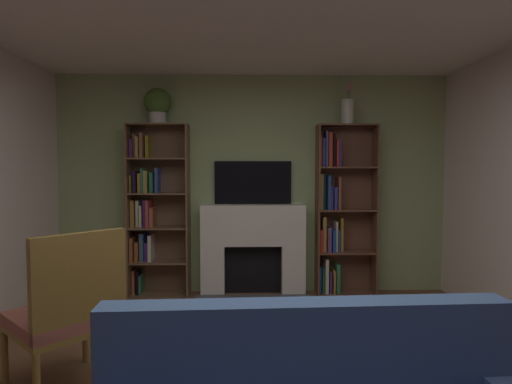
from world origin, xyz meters
TOP-DOWN VIEW (x-y plane):
  - wall_back_accent at (0.00, 2.78)m, footprint 4.77×0.06m
  - fireplace at (0.00, 2.63)m, footprint 1.33×0.55m
  - tv at (0.00, 2.72)m, footprint 0.91×0.06m
  - bookshelf_left at (-1.18, 2.64)m, footprint 0.70×0.30m
  - bookshelf_right at (1.01, 2.65)m, footprint 0.70×0.27m
  - potted_plant at (-1.10, 2.60)m, footprint 0.31×0.31m
  - vase_with_flowers at (1.10, 2.60)m, footprint 0.14×0.14m
  - armchair at (-1.25, 0.42)m, footprint 0.85×0.85m
  - coffee_table at (0.21, -0.08)m, footprint 0.92×0.47m

SIDE VIEW (x-z plane):
  - coffee_table at x=0.21m, z-range 0.15..0.57m
  - armchair at x=-1.25m, z-range 0.01..1.11m
  - fireplace at x=0.00m, z-range 0.04..1.11m
  - bookshelf_right at x=1.01m, z-range -0.01..2.00m
  - bookshelf_left at x=-1.18m, z-range 0.01..2.02m
  - wall_back_accent at x=0.00m, z-range 0.00..2.61m
  - tv at x=0.00m, z-range 1.07..1.58m
  - vase_with_flowers at x=1.10m, z-range 1.93..2.40m
  - potted_plant at x=-1.10m, z-range 2.03..2.45m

